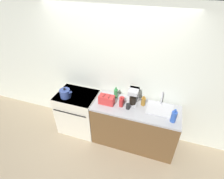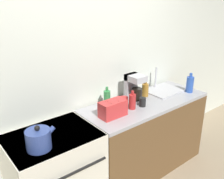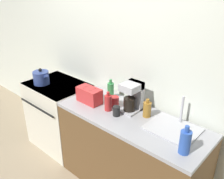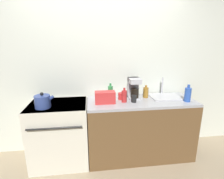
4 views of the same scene
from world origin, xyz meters
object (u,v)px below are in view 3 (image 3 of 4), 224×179
Objects in this scene: bottle_red at (108,103)px; bottle_blue at (185,142)px; cup_red at (114,101)px; bottle_green at (111,90)px; coffee_maker at (133,96)px; bottle_amber at (147,109)px; stove at (60,114)px; kettle at (41,78)px; toaster at (89,95)px; cup_black at (116,111)px.

bottle_red is 0.83× the size of bottle_blue.
bottle_green is at bearing 144.68° from cup_red.
coffee_maker is 0.36m from bottle_green.
bottle_green is (-0.53, 0.06, 0.01)m from bottle_amber.
bottle_green is at bearing 13.43° from stove.
bottle_amber is 0.54m from bottle_green.
cup_red is (0.15, -0.11, -0.04)m from bottle_green.
coffee_maker is at bearing 10.80° from kettle.
coffee_maker is 0.20m from bottle_amber.
bottle_blue is (0.53, -0.26, 0.02)m from bottle_amber.
toaster reaches higher than stove.
bottle_amber is at bearing 6.87° from cup_red.
bottle_amber is at bearing 5.36° from stove.
bottle_amber is (0.18, -0.00, -0.08)m from coffee_maker.
stove is 4.78× the size of bottle_amber.
bottle_green is (0.91, 0.30, 0.01)m from kettle.
kettle reaches higher than cup_red.
bottle_green is (0.10, 0.23, 0.01)m from toaster.
cup_red is at bearing -35.32° from bottle_green.
stove is 1.90m from bottle_blue.
coffee_maker reaches higher than bottle_amber.
coffee_maker is 1.38× the size of bottle_green.
toaster is 0.49m from coffee_maker.
kettle is 1.97m from bottle_blue.
cup_black is (0.30, -0.25, -0.04)m from bottle_green.
bottle_red is at bearing -137.28° from coffee_maker.
bottle_green is at bearing 140.72° from cup_black.
cup_red is at bearing 25.95° from toaster.
kettle is at bearing 179.46° from bottle_blue.
stove is at bearing 177.40° from bottle_red.
cup_black is at bearing -3.57° from stove.
bottle_amber is 1.91× the size of cup_black.
toaster is 1.24× the size of bottle_green.
cup_black is at bearing -10.19° from bottle_red.
bottle_blue reaches higher than kettle.
kettle reaches higher than bottle_amber.
stove is at bearing -174.64° from bottle_amber.
bottle_amber is at bearing 9.30° from kettle.
coffee_maker reaches higher than toaster.
kettle is 0.81m from toaster.
coffee_maker is at bearing 75.92° from cup_black.
bottle_amber is 0.77× the size of bottle_blue.
coffee_maker is 1.25× the size of bottle_blue.
bottle_amber is 0.85× the size of bottle_green.
bottle_blue is at bearing -25.78° from bottle_amber.
bottle_red reaches higher than toaster.
bottle_green is at bearing 173.64° from bottle_amber.
bottle_amber is 0.59m from bottle_blue.
stove is 1.16m from cup_black.
coffee_maker is 1.50× the size of bottle_red.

